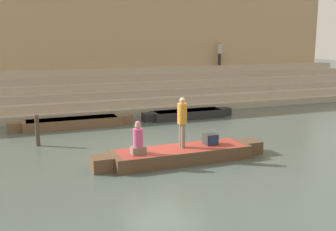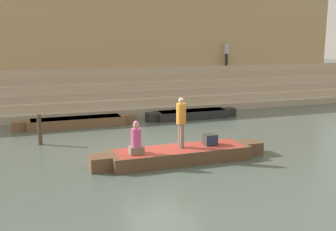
{
  "view_description": "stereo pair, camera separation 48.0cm",
  "coord_description": "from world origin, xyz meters",
  "px_view_note": "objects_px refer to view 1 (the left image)",
  "views": [
    {
      "loc": [
        -4.74,
        -12.47,
        3.98
      ],
      "look_at": [
        0.4,
        0.38,
        1.35
      ],
      "focal_mm": 42.0,
      "sensor_mm": 36.0,
      "label": 1
    },
    {
      "loc": [
        -4.29,
        -12.64,
        3.98
      ],
      "look_at": [
        0.4,
        0.38,
        1.35
      ],
      "focal_mm": 42.0,
      "sensor_mm": 36.0,
      "label": 2
    }
  ],
  "objects_px": {
    "rowboat_main": "(181,154)",
    "tv_set": "(211,139)",
    "person_on_steps": "(220,51)",
    "moored_boat_distant": "(188,114)",
    "person_rowing": "(138,141)",
    "mooring_post": "(37,130)",
    "moored_boat_shore": "(73,122)",
    "person_standing": "(182,119)"
  },
  "relations": [
    {
      "from": "person_rowing",
      "to": "mooring_post",
      "type": "relative_size",
      "value": 0.88
    },
    {
      "from": "mooring_post",
      "to": "person_on_steps",
      "type": "distance_m",
      "value": 15.26
    },
    {
      "from": "person_rowing",
      "to": "tv_set",
      "type": "bearing_deg",
      "value": -4.21
    },
    {
      "from": "moored_boat_distant",
      "to": "person_standing",
      "type": "bearing_deg",
      "value": -117.47
    },
    {
      "from": "person_rowing",
      "to": "mooring_post",
      "type": "height_order",
      "value": "person_rowing"
    },
    {
      "from": "rowboat_main",
      "to": "tv_set",
      "type": "bearing_deg",
      "value": 1.68
    },
    {
      "from": "person_standing",
      "to": "moored_boat_distant",
      "type": "bearing_deg",
      "value": 67.4
    },
    {
      "from": "mooring_post",
      "to": "moored_boat_distant",
      "type": "bearing_deg",
      "value": 20.42
    },
    {
      "from": "tv_set",
      "to": "person_on_steps",
      "type": "relative_size",
      "value": 0.26
    },
    {
      "from": "person_standing",
      "to": "moored_boat_shore",
      "type": "bearing_deg",
      "value": 115.5
    },
    {
      "from": "moored_boat_distant",
      "to": "person_rowing",
      "type": "bearing_deg",
      "value": -126.8
    },
    {
      "from": "person_on_steps",
      "to": "mooring_post",
      "type": "bearing_deg",
      "value": 171.53
    },
    {
      "from": "rowboat_main",
      "to": "person_on_steps",
      "type": "xyz_separation_m",
      "value": [
        8.16,
        12.14,
        3.06
      ]
    },
    {
      "from": "moored_boat_shore",
      "to": "person_on_steps",
      "type": "distance_m",
      "value": 12.46
    },
    {
      "from": "rowboat_main",
      "to": "tv_set",
      "type": "distance_m",
      "value": 1.2
    },
    {
      "from": "tv_set",
      "to": "moored_boat_distant",
      "type": "distance_m",
      "value": 6.98
    },
    {
      "from": "person_standing",
      "to": "tv_set",
      "type": "relative_size",
      "value": 3.95
    },
    {
      "from": "moored_boat_distant",
      "to": "rowboat_main",
      "type": "bearing_deg",
      "value": -117.64
    },
    {
      "from": "tv_set",
      "to": "mooring_post",
      "type": "xyz_separation_m",
      "value": [
        -5.48,
        3.77,
        -0.03
      ]
    },
    {
      "from": "moored_boat_distant",
      "to": "person_on_steps",
      "type": "distance_m",
      "value": 7.94
    },
    {
      "from": "person_standing",
      "to": "mooring_post",
      "type": "distance_m",
      "value": 5.85
    },
    {
      "from": "person_rowing",
      "to": "moored_boat_distant",
      "type": "height_order",
      "value": "person_rowing"
    },
    {
      "from": "rowboat_main",
      "to": "person_on_steps",
      "type": "height_order",
      "value": "person_on_steps"
    },
    {
      "from": "tv_set",
      "to": "person_rowing",
      "type": "bearing_deg",
      "value": 175.5
    },
    {
      "from": "moored_boat_distant",
      "to": "mooring_post",
      "type": "distance_m",
      "value": 8.17
    },
    {
      "from": "rowboat_main",
      "to": "person_on_steps",
      "type": "distance_m",
      "value": 14.95
    },
    {
      "from": "moored_boat_shore",
      "to": "mooring_post",
      "type": "height_order",
      "value": "mooring_post"
    },
    {
      "from": "moored_boat_distant",
      "to": "person_on_steps",
      "type": "xyz_separation_m",
      "value": [
        4.86,
        5.47,
        3.07
      ]
    },
    {
      "from": "person_on_steps",
      "to": "moored_boat_shore",
      "type": "bearing_deg",
      "value": 164.76
    },
    {
      "from": "moored_boat_distant",
      "to": "mooring_post",
      "type": "relative_size",
      "value": 4.07
    },
    {
      "from": "person_rowing",
      "to": "moored_boat_distant",
      "type": "bearing_deg",
      "value": 46.29
    },
    {
      "from": "moored_boat_shore",
      "to": "mooring_post",
      "type": "distance_m",
      "value": 3.38
    },
    {
      "from": "person_standing",
      "to": "person_rowing",
      "type": "relative_size",
      "value": 1.59
    },
    {
      "from": "tv_set",
      "to": "person_standing",
      "type": "bearing_deg",
      "value": 170.42
    },
    {
      "from": "person_on_steps",
      "to": "person_rowing",
      "type": "bearing_deg",
      "value": -170.44
    },
    {
      "from": "moored_boat_distant",
      "to": "person_on_steps",
      "type": "relative_size",
      "value": 2.97
    },
    {
      "from": "rowboat_main",
      "to": "person_rowing",
      "type": "xyz_separation_m",
      "value": [
        -1.55,
        -0.14,
        0.64
      ]
    },
    {
      "from": "rowboat_main",
      "to": "moored_boat_distant",
      "type": "relative_size",
      "value": 1.23
    },
    {
      "from": "person_standing",
      "to": "moored_boat_shore",
      "type": "relative_size",
      "value": 0.3
    },
    {
      "from": "moored_boat_shore",
      "to": "person_standing",
      "type": "bearing_deg",
      "value": -69.58
    },
    {
      "from": "person_rowing",
      "to": "moored_boat_shore",
      "type": "height_order",
      "value": "person_rowing"
    },
    {
      "from": "rowboat_main",
      "to": "moored_boat_distant",
      "type": "distance_m",
      "value": 7.44
    }
  ]
}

